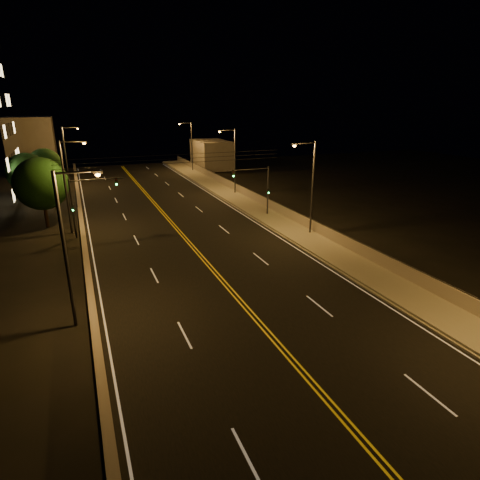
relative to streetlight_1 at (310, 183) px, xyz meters
name	(u,v)px	position (x,y,z in m)	size (l,w,h in m)	color
ground	(371,450)	(-11.52, -23.50, -5.30)	(160.00, 160.00, 0.00)	black
road	(208,264)	(-11.52, -3.50, -5.29)	(18.00, 120.00, 0.02)	black
sidewalk	(321,246)	(-0.72, -3.50, -5.15)	(3.60, 120.00, 0.30)	gray
curb	(303,249)	(-2.59, -3.50, -5.22)	(0.14, 120.00, 0.15)	gray
parapet_wall	(336,237)	(0.93, -3.50, -4.50)	(0.30, 120.00, 1.00)	gray
jersey_barrier	(89,278)	(-20.70, -3.50, -4.89)	(0.45, 120.00, 0.82)	gray
distant_building_right	(211,154)	(4.98, 44.94, -2.56)	(6.00, 10.00, 5.48)	gray
distant_building_left	(32,145)	(-27.52, 52.08, -0.21)	(8.00, 8.00, 10.17)	gray
parapet_rail	(337,232)	(0.93, -3.50, -3.97)	(0.06, 0.06, 120.00)	black
lane_markings	(208,265)	(-11.52, -3.57, -5.28)	(17.32, 116.00, 0.00)	silver
streetlight_1	(310,183)	(0.00, 0.00, 0.00)	(2.55, 0.28, 9.18)	#2D2D33
streetlight_2	(233,157)	(0.00, 20.28, 0.00)	(2.55, 0.28, 9.18)	#2D2D33
streetlight_3	(190,143)	(0.00, 42.29, 0.00)	(2.55, 0.28, 9.18)	#2D2D33
streetlight_4	(69,240)	(-21.44, -9.50, 0.00)	(2.55, 0.28, 9.18)	#2D2D33
streetlight_5	(68,181)	(-21.44, 9.83, 0.00)	(2.55, 0.28, 9.18)	#2D2D33
streetlight_6	(67,153)	(-21.44, 34.74, 0.00)	(2.55, 0.28, 9.18)	#2D2D33
traffic_signal_right	(260,185)	(-1.56, 8.04, -1.61)	(5.11, 0.31, 5.78)	#2D2D33
traffic_signal_left	(83,200)	(-20.29, 8.04, -1.61)	(5.11, 0.31, 5.78)	#2D2D33
overhead_wires	(176,159)	(-11.52, 6.00, 2.10)	(22.00, 0.03, 0.83)	black
tree_0	(41,184)	(-24.07, 13.06, -0.67)	(5.42, 5.42, 7.34)	black
tree_1	(27,173)	(-26.30, 24.38, -1.09)	(4.93, 4.93, 6.68)	black
tree_2	(45,165)	(-24.58, 32.14, -1.28)	(4.70, 4.70, 6.37)	black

